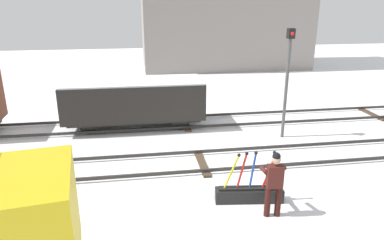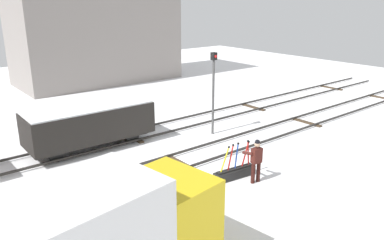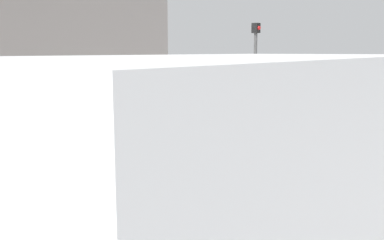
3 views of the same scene
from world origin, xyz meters
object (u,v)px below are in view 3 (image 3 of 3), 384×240
(rail_worker, at_px, (362,135))
(freight_car_mid_siding, at_px, (96,114))
(switch_lever_frame, at_px, (328,160))
(delivery_truck, at_px, (269,202))
(signal_post, at_px, (255,68))

(rail_worker, xyz_separation_m, freight_car_mid_siding, (-3.33, 7.09, 0.22))
(rail_worker, distance_m, freight_car_mid_siding, 7.84)
(switch_lever_frame, relative_size, delivery_truck, 0.27)
(rail_worker, xyz_separation_m, delivery_truck, (-7.68, -2.15, 0.76))
(signal_post, distance_m, freight_car_mid_siding, 6.19)
(delivery_truck, bearing_deg, rail_worker, 7.51)
(rail_worker, height_order, delivery_truck, delivery_truck)
(delivery_truck, distance_m, signal_post, 12.36)
(rail_worker, xyz_separation_m, signal_post, (2.35, 5.04, 1.56))
(switch_lever_frame, bearing_deg, rail_worker, -56.10)
(rail_worker, bearing_deg, delivery_truck, -157.40)
(switch_lever_frame, xyz_separation_m, freight_car_mid_siding, (-2.97, 6.38, 0.93))
(switch_lever_frame, xyz_separation_m, signal_post, (2.71, 4.33, 2.27))
(signal_post, xyz_separation_m, freight_car_mid_siding, (-5.68, 2.06, -1.34))
(delivery_truck, xyz_separation_m, freight_car_mid_siding, (4.35, 9.24, -0.54))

